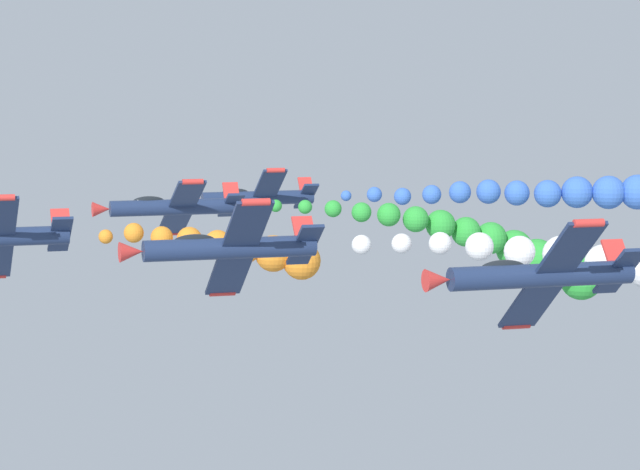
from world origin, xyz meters
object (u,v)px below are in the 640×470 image
airplane_right_inner (172,207)px  airplane_right_outer (256,198)px  airplane_left_outer (538,275)px  airplane_left_inner (227,248)px

airplane_right_inner → airplane_right_outer: (12.40, -9.13, -0.58)m
airplane_right_inner → airplane_left_outer: bearing=-166.1°
airplane_right_inner → airplane_left_outer: size_ratio=1.00×
airplane_left_inner → airplane_left_outer: bearing=-135.3°
airplane_left_outer → airplane_left_inner: bearing=44.7°
airplane_left_inner → airplane_right_outer: 40.40m
airplane_left_inner → airplane_right_outer: airplane_left_inner is taller
airplane_right_outer → airplane_left_inner: bearing=163.5°
airplane_left_outer → airplane_right_outer: size_ratio=1.00×
airplane_right_inner → airplane_left_outer: (-38.22, -9.43, -0.08)m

